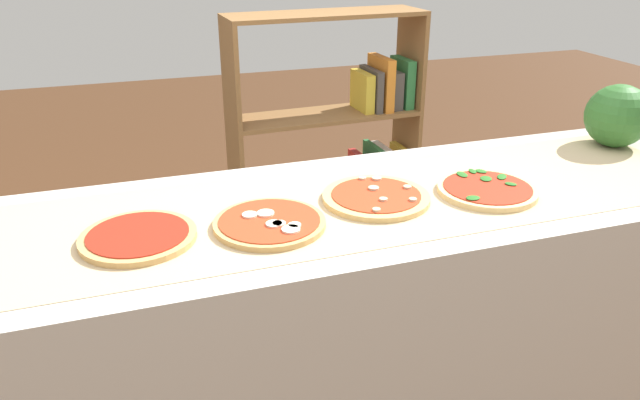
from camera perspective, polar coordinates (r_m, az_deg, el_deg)
name	(u,v)px	position (r m, az deg, el deg)	size (l,w,h in m)	color
counter	(320,344)	(1.97, 0.00, -13.24)	(2.62, 0.72, 0.95)	beige
parchment_paper	(320,206)	(1.73, 0.00, -0.58)	(2.43, 0.57, 0.00)	tan
pizza_plain_0	(138,237)	(1.60, -16.54, -3.28)	(0.29, 0.29, 0.02)	tan
pizza_mozzarella_1	(270,223)	(1.61, -4.70, -2.13)	(0.30, 0.30, 0.02)	tan
pizza_mushroom_2	(376,197)	(1.77, 5.24, 0.29)	(0.31, 0.31, 0.02)	#DBB26B
pizza_spinach_3	(487,189)	(1.87, 15.27, 0.95)	(0.29, 0.29, 0.02)	#E5C17F
watermelon	(617,116)	(2.41, 25.93, 7.04)	(0.22, 0.22, 0.22)	#2D6628
bookshelf	(349,162)	(2.91, 2.68, 3.52)	(0.88, 0.30, 1.34)	brown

